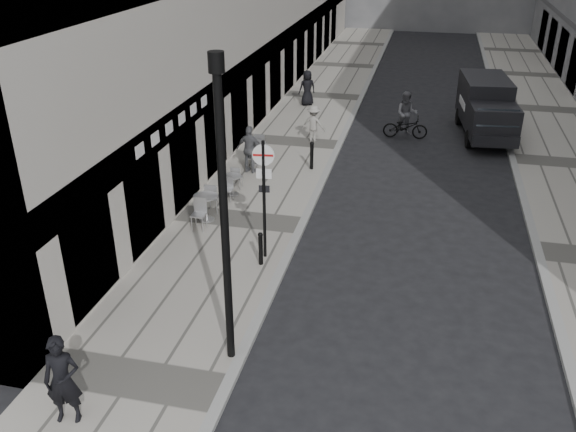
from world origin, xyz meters
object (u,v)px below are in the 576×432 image
at_px(walking_man, 63,380).
at_px(sign_post, 264,185).
at_px(panel_van, 486,105).
at_px(cyclist, 406,120).
at_px(lamppost, 224,205).

xyz_separation_m(walking_man, sign_post, (2.03, 6.86, 1.27)).
xyz_separation_m(panel_van, cyclist, (-3.35, -1.21, -0.56)).
distance_m(walking_man, sign_post, 7.27).
relative_size(walking_man, sign_post, 0.55).
height_order(sign_post, cyclist, sign_post).
height_order(sign_post, lamppost, lamppost).
relative_size(walking_man, panel_van, 0.35).
xyz_separation_m(sign_post, panel_van, (6.58, 12.83, -0.96)).
xyz_separation_m(walking_man, lamppost, (2.43, 2.49, 2.72)).
xyz_separation_m(walking_man, panel_van, (8.61, 19.69, 0.31)).
relative_size(panel_van, cyclist, 2.57).
xyz_separation_m(lamppost, cyclist, (2.83, 15.99, -2.97)).
height_order(lamppost, cyclist, lamppost).
bearing_deg(cyclist, sign_post, -107.95).
bearing_deg(sign_post, walking_man, -113.50).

